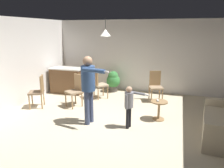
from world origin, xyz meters
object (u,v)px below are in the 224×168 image
(person_child, at_px, (129,102))
(potted_plant_corner, at_px, (113,80))
(kitchen_counter, at_px, (68,80))
(person_adult, at_px, (89,83))
(spare_remote_on_table, at_px, (158,101))
(dining_chair_by_counter, at_px, (38,90))
(dining_chair_near_wall, at_px, (75,89))
(dining_chair_centre_back, at_px, (99,83))
(dining_chair_spare, at_px, (156,85))
(side_table_by_couch, at_px, (159,108))

(person_child, bearing_deg, potted_plant_corner, -140.72)
(kitchen_counter, distance_m, person_adult, 3.03)
(kitchen_counter, relative_size, spare_remote_on_table, 9.69)
(dining_chair_by_counter, distance_m, dining_chair_near_wall, 1.12)
(dining_chair_by_counter, xyz_separation_m, spare_remote_on_table, (3.57, 0.14, -0.01))
(dining_chair_by_counter, bearing_deg, potted_plant_corner, -60.84)
(dining_chair_by_counter, height_order, potted_plant_corner, dining_chair_by_counter)
(dining_chair_centre_back, distance_m, dining_chair_spare, 1.93)
(dining_chair_near_wall, xyz_separation_m, dining_chair_centre_back, (0.41, 0.93, 0.00))
(person_child, relative_size, potted_plant_corner, 1.32)
(kitchen_counter, distance_m, side_table_by_couch, 3.88)
(kitchen_counter, xyz_separation_m, person_child, (2.91, -2.23, 0.17))
(dining_chair_near_wall, relative_size, dining_chair_centre_back, 1.00)
(side_table_by_couch, height_order, dining_chair_near_wall, dining_chair_near_wall)
(dining_chair_spare, relative_size, spare_remote_on_table, 7.69)
(person_child, height_order, dining_chair_by_counter, person_child)
(dining_chair_near_wall, distance_m, dining_chair_spare, 2.64)
(person_adult, height_order, dining_chair_near_wall, person_adult)
(side_table_by_couch, relative_size, dining_chair_near_wall, 0.52)
(dining_chair_spare, bearing_deg, dining_chair_centre_back, -9.40)
(side_table_by_couch, distance_m, dining_chair_near_wall, 2.61)
(kitchen_counter, bearing_deg, dining_chair_centre_back, -12.57)
(person_child, xyz_separation_m, dining_chair_by_counter, (-2.97, 0.55, -0.11))
(dining_chair_centre_back, xyz_separation_m, dining_chair_spare, (1.90, 0.35, 0.00))
(dining_chair_centre_back, distance_m, spare_remote_on_table, 2.46)
(dining_chair_near_wall, distance_m, spare_remote_on_table, 2.56)
(potted_plant_corner, bearing_deg, dining_chair_spare, -19.75)
(side_table_by_couch, relative_size, dining_chair_by_counter, 0.52)
(dining_chair_near_wall, bearing_deg, person_adult, 159.93)
(dining_chair_by_counter, distance_m, dining_chair_spare, 3.76)
(person_child, relative_size, spare_remote_on_table, 8.08)
(person_child, height_order, potted_plant_corner, person_child)
(side_table_by_couch, distance_m, dining_chair_by_counter, 3.62)
(dining_chair_spare, bearing_deg, dining_chair_by_counter, 7.46)
(potted_plant_corner, bearing_deg, dining_chair_centre_back, -103.37)
(person_child, distance_m, dining_chair_by_counter, 3.02)
(dining_chair_near_wall, bearing_deg, kitchen_counter, -23.56)
(dining_chair_near_wall, relative_size, spare_remote_on_table, 7.69)
(person_adult, xyz_separation_m, spare_remote_on_table, (1.62, 0.74, -0.53))
(person_child, height_order, dining_chair_centre_back, person_child)
(person_child, xyz_separation_m, dining_chair_centre_back, (-1.53, 1.93, -0.11))
(potted_plant_corner, relative_size, spare_remote_on_table, 6.14)
(person_child, height_order, dining_chair_near_wall, person_child)
(person_adult, relative_size, dining_chair_near_wall, 1.73)
(side_table_by_couch, xyz_separation_m, potted_plant_corner, (-1.95, 2.17, 0.11))
(dining_chair_centre_back, bearing_deg, potted_plant_corner, 121.38)
(kitchen_counter, bearing_deg, dining_chair_near_wall, -51.96)
(dining_chair_centre_back, bearing_deg, spare_remote_on_table, 14.75)
(person_child, distance_m, dining_chair_near_wall, 2.18)
(side_table_by_couch, xyz_separation_m, person_child, (-0.64, -0.71, 0.33))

